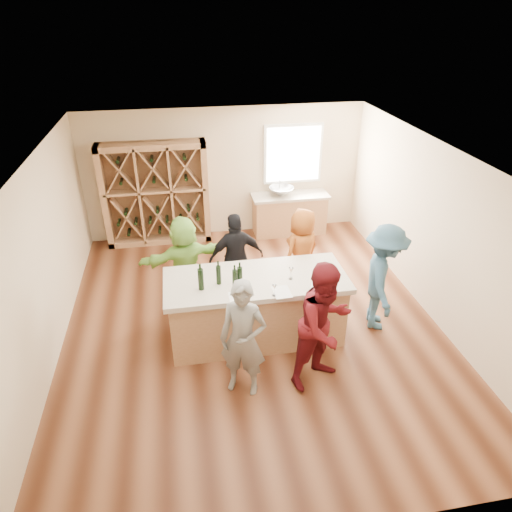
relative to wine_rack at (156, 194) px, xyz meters
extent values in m
cube|color=brown|center=(1.50, -3.27, -1.15)|extent=(6.00, 7.00, 0.10)
cube|color=white|center=(1.50, -3.27, 1.75)|extent=(6.00, 7.00, 0.10)
cube|color=beige|center=(1.50, 0.28, 0.30)|extent=(6.00, 0.10, 2.80)
cube|color=beige|center=(1.50, -6.82, 0.30)|extent=(6.00, 0.10, 2.80)
cube|color=beige|center=(-1.55, -3.27, 0.30)|extent=(0.10, 7.00, 2.80)
cube|color=beige|center=(4.55, -3.27, 0.30)|extent=(0.10, 7.00, 2.80)
cube|color=white|center=(3.00, 0.20, 0.65)|extent=(1.30, 0.06, 1.30)
cube|color=white|center=(3.00, 0.17, 0.65)|extent=(1.18, 0.01, 1.18)
cube|color=#A6774F|center=(0.00, 0.00, 0.00)|extent=(2.20, 0.45, 2.20)
cube|color=#A6774F|center=(2.90, -0.07, -0.67)|extent=(1.60, 0.58, 0.86)
cube|color=#BBAD99|center=(2.90, -0.07, -0.21)|extent=(1.70, 0.62, 0.06)
imported|color=silver|center=(2.70, -0.07, -0.09)|extent=(0.54, 0.54, 0.19)
cylinder|color=silver|center=(2.70, 0.11, -0.03)|extent=(0.02, 0.02, 0.30)
cube|color=#A6774F|center=(1.51, -3.61, -0.60)|extent=(2.60, 1.00, 1.00)
cube|color=#BBAD99|center=(1.51, -3.61, -0.06)|extent=(2.72, 1.12, 0.08)
cylinder|color=black|center=(0.69, -3.76, 0.14)|extent=(0.09, 0.09, 0.33)
cylinder|color=black|center=(0.95, -3.66, 0.13)|extent=(0.09, 0.09, 0.29)
cylinder|color=black|center=(1.16, -3.80, 0.12)|extent=(0.09, 0.09, 0.29)
cylinder|color=black|center=(1.24, -3.77, 0.13)|extent=(0.09, 0.09, 0.31)
cone|color=white|center=(1.68, -4.10, 0.06)|extent=(0.08, 0.08, 0.17)
cone|color=white|center=(2.24, -4.09, 0.08)|extent=(0.09, 0.09, 0.20)
cone|color=white|center=(2.01, -3.71, 0.07)|extent=(0.09, 0.09, 0.19)
cone|color=white|center=(2.50, -3.82, 0.08)|extent=(0.09, 0.09, 0.19)
cube|color=white|center=(1.15, -4.05, -0.02)|extent=(0.21, 0.29, 0.00)
cube|color=white|center=(1.80, -4.03, -0.02)|extent=(0.25, 0.34, 0.00)
cube|color=white|center=(2.33, -4.01, -0.02)|extent=(0.29, 0.32, 0.00)
imported|color=slate|center=(1.15, -4.68, -0.25)|extent=(0.75, 0.66, 1.71)
imported|color=#590F14|center=(2.23, -4.68, -0.17)|extent=(1.03, 0.85, 1.85)
imported|color=#335972|center=(3.51, -3.65, -0.21)|extent=(0.85, 1.26, 1.78)
imported|color=black|center=(1.36, -2.48, -0.29)|extent=(0.99, 0.57, 1.62)
imported|color=#994C19|center=(2.54, -2.42, -0.31)|extent=(0.92, 0.83, 1.59)
imported|color=#8CC64C|center=(0.49, -2.46, -0.28)|extent=(1.60, 0.90, 1.63)
camera|label=1|loc=(0.50, -9.24, 3.58)|focal=32.00mm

